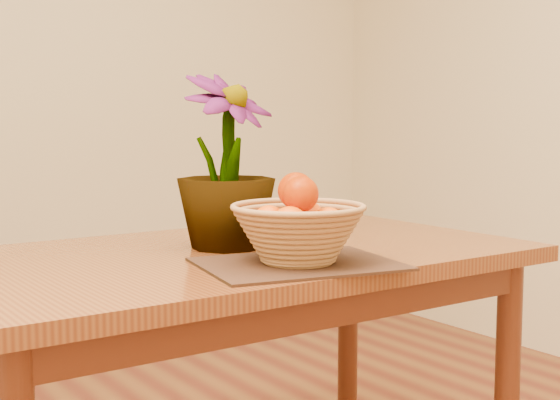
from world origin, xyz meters
TOP-DOWN VIEW (x-y plane):
  - wall_back at (0.00, 2.25)m, footprint 4.00×0.02m
  - table at (0.00, 0.30)m, footprint 1.40×0.80m
  - placemat at (0.01, 0.05)m, footprint 0.47×0.39m
  - wicker_basket at (0.01, 0.05)m, footprint 0.29×0.29m
  - orange_pile at (0.01, 0.05)m, footprint 0.18×0.17m
  - potted_plant at (-0.00, 0.34)m, footprint 0.30×0.30m

SIDE VIEW (x-z plane):
  - table at x=0.00m, z-range 0.29..1.04m
  - placemat at x=0.01m, z-range 0.75..0.76m
  - wicker_basket at x=0.01m, z-range 0.76..0.87m
  - orange_pile at x=0.01m, z-range 0.80..0.95m
  - potted_plant at x=0.00m, z-range 0.75..1.18m
  - wall_back at x=0.00m, z-range 0.00..2.70m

